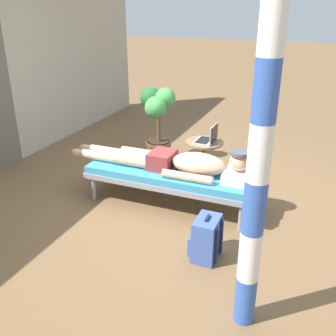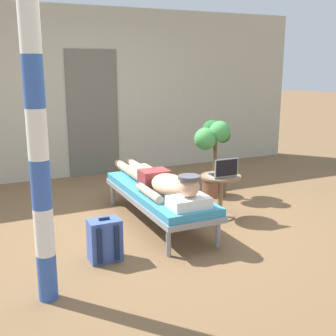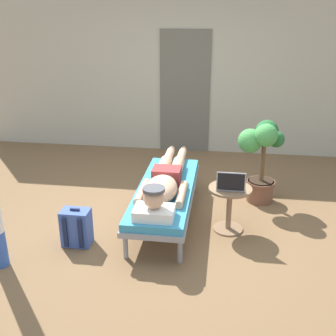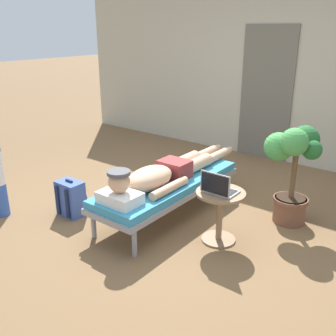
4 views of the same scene
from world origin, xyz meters
name	(u,v)px [view 1 (image 1 of 4)]	position (x,y,z in m)	size (l,w,h in m)	color
ground_plane	(176,202)	(0.00, 0.00, 0.00)	(40.00, 40.00, 0.00)	brown
lounge_chair	(172,175)	(-0.03, 0.05, 0.35)	(0.65, 1.93, 0.42)	gray
person_reclining	(179,162)	(-0.03, -0.03, 0.52)	(0.53, 2.17, 0.33)	white
side_table	(204,154)	(0.72, -0.09, 0.36)	(0.48, 0.48, 0.52)	#8C6B4C
laptop	(209,138)	(0.72, -0.15, 0.58)	(0.31, 0.24, 0.23)	#A5A8AD
backpack	(206,239)	(-0.88, -0.63, 0.20)	(0.30, 0.26, 0.42)	#3F59A5
potted_plant	(158,117)	(1.10, 0.72, 0.65)	(0.58, 0.53, 1.07)	brown
porch_post	(260,153)	(-1.49, -1.11, 1.31)	(0.15, 0.15, 2.63)	#3359B2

